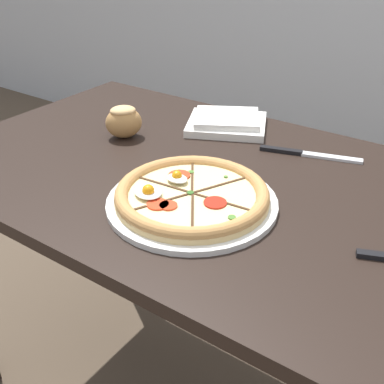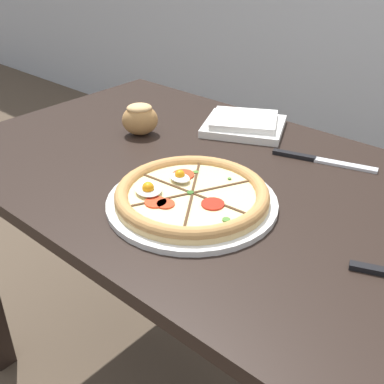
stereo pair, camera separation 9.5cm
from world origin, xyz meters
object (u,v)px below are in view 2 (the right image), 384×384
Objects in this scene: pizza at (192,196)px; bread_piece_near at (140,118)px; knife_spare at (322,160)px; dining_table at (242,229)px; napkin_folded at (244,124)px.

pizza is 2.93× the size of bread_piece_near.
pizza reaches higher than knife_spare.
knife_spare is (0.44, 0.17, -0.04)m from bread_piece_near.
pizza is (-0.04, -0.13, 0.13)m from dining_table.
knife_spare is (0.25, -0.04, -0.01)m from napkin_folded.
dining_table is 0.25m from knife_spare.
napkin_folded is 1.09× the size of knife_spare.
pizza reaches higher than napkin_folded.
pizza is at bearing -107.16° from dining_table.
pizza is 1.31× the size of napkin_folded.
dining_table is at bearing -53.32° from napkin_folded.
dining_table is 4.29× the size of pizza.
napkin_folded reaches higher than dining_table.
knife_spare is at bearing 20.98° from bread_piece_near.
napkin_folded is 2.24× the size of bread_piece_near.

